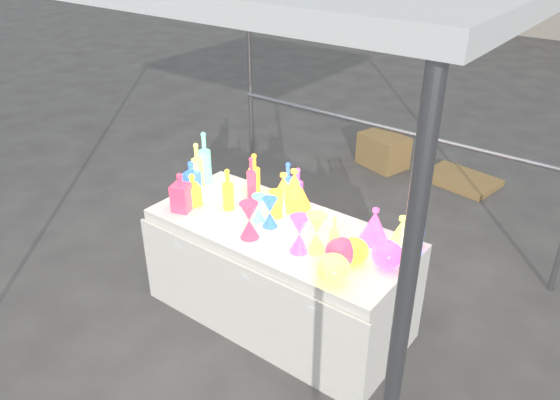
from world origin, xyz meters
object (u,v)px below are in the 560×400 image
Objects in this scene: hourglass_0 at (249,220)px; cardboard_box_closed at (383,151)px; bottle_0 at (254,174)px; display_table at (279,273)px; decanter_0 at (193,190)px; lampshade_0 at (283,190)px; globe_0 at (354,252)px.

cardboard_box_closed is at bearing 100.44° from hourglass_0.
hourglass_0 is at bearing -53.71° from bottle_0.
hourglass_0 reaches higher than display_table.
decanter_0 is 0.64m from lampshade_0.
display_table is 7.08× the size of lampshade_0.
decanter_0 is 1.37× the size of globe_0.
hourglass_0 is at bearing 16.02° from decanter_0.
globe_0 is at bearing 27.74° from decanter_0.
bottle_0 is 1.09m from globe_0.
decanter_0 is 0.99× the size of hourglass_0.
decanter_0 is at bearing -176.92° from globe_0.
hourglass_0 reaches higher than cardboard_box_closed.
display_table is 3.62× the size of cardboard_box_closed.
hourglass_0 is 1.39× the size of globe_0.
display_table is 0.55m from hourglass_0.
cardboard_box_closed is at bearing 102.72° from display_table.
decanter_0 is at bearing -157.09° from lampshade_0.
cardboard_box_closed is 3.12m from hourglass_0.
decanter_0 reaches higher than globe_0.
bottle_0 reaches higher than globe_0.
hourglass_0 reaches higher than globe_0.
display_table is at bearing 174.63° from globe_0.
decanter_0 is at bearing -120.85° from bottle_0.
decanter_0 is at bearing -73.47° from cardboard_box_closed.
hourglass_0 is (0.55, -2.99, 0.69)m from cardboard_box_closed.
globe_0 is at bearing -5.37° from display_table.
globe_0 is at bearing -17.59° from bottle_0.
cardboard_box_closed is at bearing 89.08° from lampshade_0.
bottle_0 reaches higher than lampshade_0.
hourglass_0 is (-0.08, -0.21, 0.50)m from display_table.
display_table is at bearing -70.74° from lampshade_0.
bottle_0 reaches higher than decanter_0.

